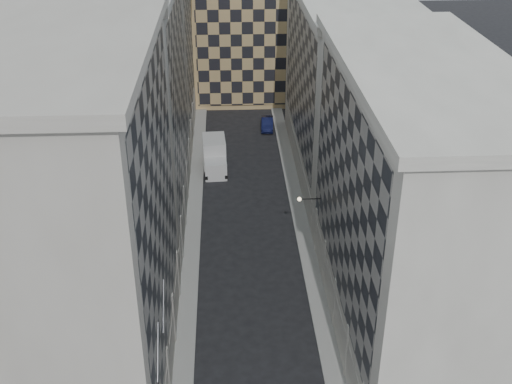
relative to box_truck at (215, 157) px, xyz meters
name	(u,v)px	position (x,y,z in m)	size (l,w,h in m)	color
sidewalk_west	(193,227)	(-2.03, -12.77, -1.40)	(1.50, 100.00, 0.15)	gray
sidewalk_east	(301,224)	(8.47, -12.77, -1.40)	(1.50, 100.00, 0.15)	gray
bldg_left_a	(81,228)	(-7.67, -31.77, 10.35)	(10.80, 22.80, 23.70)	#9B958B
bldg_left_b	(127,107)	(-7.67, -9.77, 9.85)	(10.80, 22.80, 22.70)	gray
bldg_left_c	(150,46)	(-7.66, 12.23, 9.35)	(10.80, 22.80, 21.70)	#9B958B
bldg_right_a	(411,208)	(14.09, -27.77, 8.85)	(10.80, 26.80, 20.70)	#ABA79C
bldg_right_b	(344,86)	(14.11, -0.77, 8.38)	(10.80, 28.80, 19.70)	#ABA79C
tan_block	(251,29)	(5.22, 25.13, 7.96)	(16.80, 14.80, 18.80)	tan
flagpoles_left	(161,328)	(-2.68, -36.77, 6.53)	(0.10, 6.33, 2.33)	gray
bracket_lamp	(301,199)	(7.59, -18.77, 4.73)	(1.98, 0.36, 0.36)	black
box_truck	(215,157)	(0.00, 0.00, 0.00)	(2.83, 6.28, 3.38)	#BCBCBC
dark_car	(267,124)	(6.72, 11.26, -0.76)	(1.51, 4.34, 1.43)	#0F1439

